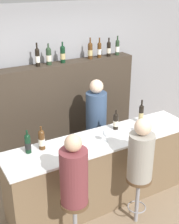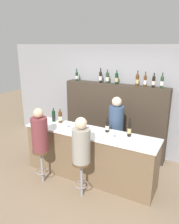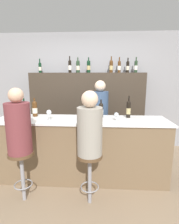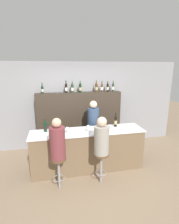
# 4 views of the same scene
# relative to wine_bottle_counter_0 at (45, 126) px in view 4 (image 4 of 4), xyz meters

# --- Properties ---
(ground_plane) EXTENTS (16.00, 16.00, 0.00)m
(ground_plane) POSITION_rel_wine_bottle_counter_0_xyz_m (0.96, -0.45, -1.12)
(ground_plane) COLOR #8C755B
(wall_back) EXTENTS (6.40, 0.05, 2.60)m
(wall_back) POSITION_rel_wine_bottle_counter_0_xyz_m (0.96, 1.32, 0.18)
(wall_back) COLOR gray
(wall_back) RESTS_ON ground_plane
(bar_counter) EXTENTS (2.68, 0.64, 0.99)m
(bar_counter) POSITION_rel_wine_bottle_counter_0_xyz_m (0.96, -0.15, -0.62)
(bar_counter) COLOR brown
(bar_counter) RESTS_ON ground_plane
(back_bar_cabinet) EXTENTS (2.50, 0.28, 1.72)m
(back_bar_cabinet) POSITION_rel_wine_bottle_counter_0_xyz_m (0.96, 1.09, -0.26)
(back_bar_cabinet) COLOR #382D23
(back_bar_cabinet) RESTS_ON ground_plane
(wine_bottle_counter_0) EXTENTS (0.07, 0.07, 0.30)m
(wine_bottle_counter_0) POSITION_rel_wine_bottle_counter_0_xyz_m (0.00, 0.00, 0.00)
(wine_bottle_counter_0) COLOR black
(wine_bottle_counter_0) RESTS_ON bar_counter
(wine_bottle_counter_1) EXTENTS (0.08, 0.08, 0.31)m
(wine_bottle_counter_1) POSITION_rel_wine_bottle_counter_0_xyz_m (0.18, -0.00, 0.00)
(wine_bottle_counter_1) COLOR #4C2D14
(wine_bottle_counter_1) RESTS_ON bar_counter
(wine_bottle_counter_2) EXTENTS (0.07, 0.07, 0.29)m
(wine_bottle_counter_2) POSITION_rel_wine_bottle_counter_0_xyz_m (1.27, 0.00, -0.01)
(wine_bottle_counter_2) COLOR black
(wine_bottle_counter_2) RESTS_ON bar_counter
(wine_bottle_counter_3) EXTENTS (0.07, 0.07, 0.35)m
(wine_bottle_counter_3) POSITION_rel_wine_bottle_counter_0_xyz_m (1.71, 0.00, 0.01)
(wine_bottle_counter_3) COLOR black
(wine_bottle_counter_3) RESTS_ON bar_counter
(wine_bottle_backbar_0) EXTENTS (0.07, 0.07, 0.30)m
(wine_bottle_backbar_0) POSITION_rel_wine_bottle_counter_0_xyz_m (-0.07, 1.09, 0.72)
(wine_bottle_backbar_0) COLOR black
(wine_bottle_backbar_0) RESTS_ON back_bar_cabinet
(wine_bottle_backbar_1) EXTENTS (0.07, 0.07, 0.35)m
(wine_bottle_backbar_1) POSITION_rel_wine_bottle_counter_0_xyz_m (0.59, 1.09, 0.74)
(wine_bottle_backbar_1) COLOR black
(wine_bottle_backbar_1) RESTS_ON back_bar_cabinet
(wine_bottle_backbar_2) EXTENTS (0.08, 0.08, 0.32)m
(wine_bottle_backbar_2) POSITION_rel_wine_bottle_counter_0_xyz_m (0.77, 1.09, 0.74)
(wine_bottle_backbar_2) COLOR #233823
(wine_bottle_backbar_2) RESTS_ON back_bar_cabinet
(wine_bottle_backbar_3) EXTENTS (0.08, 0.08, 0.32)m
(wine_bottle_backbar_3) POSITION_rel_wine_bottle_counter_0_xyz_m (1.00, 1.09, 0.74)
(wine_bottle_backbar_3) COLOR black
(wine_bottle_backbar_3) RESTS_ON back_bar_cabinet
(wine_bottle_backbar_4) EXTENTS (0.08, 0.08, 0.34)m
(wine_bottle_backbar_4) POSITION_rel_wine_bottle_counter_0_xyz_m (1.48, 1.09, 0.74)
(wine_bottle_backbar_4) COLOR #4C2D14
(wine_bottle_backbar_4) RESTS_ON back_bar_cabinet
(wine_bottle_backbar_5) EXTENTS (0.07, 0.07, 0.32)m
(wine_bottle_backbar_5) POSITION_rel_wine_bottle_counter_0_xyz_m (1.65, 1.09, 0.73)
(wine_bottle_backbar_5) COLOR #4C2D14
(wine_bottle_backbar_5) RESTS_ON back_bar_cabinet
(wine_bottle_backbar_6) EXTENTS (0.07, 0.07, 0.31)m
(wine_bottle_backbar_6) POSITION_rel_wine_bottle_counter_0_xyz_m (1.83, 1.09, 0.73)
(wine_bottle_backbar_6) COLOR black
(wine_bottle_backbar_6) RESTS_ON back_bar_cabinet
(wine_bottle_backbar_7) EXTENTS (0.07, 0.07, 0.32)m
(wine_bottle_backbar_7) POSITION_rel_wine_bottle_counter_0_xyz_m (2.00, 1.09, 0.74)
(wine_bottle_backbar_7) COLOR #233823
(wine_bottle_backbar_7) RESTS_ON back_bar_cabinet
(wine_glass_0) EXTENTS (0.08, 0.08, 0.16)m
(wine_glass_0) POSITION_rel_wine_bottle_counter_0_xyz_m (0.48, -0.23, -0.01)
(wine_glass_0) COLOR silver
(wine_glass_0) RESTS_ON bar_counter
(wine_glass_1) EXTENTS (0.08, 0.08, 0.16)m
(wine_glass_1) POSITION_rel_wine_bottle_counter_0_xyz_m (0.96, -0.23, -0.01)
(wine_glass_1) COLOR silver
(wine_glass_1) RESTS_ON bar_counter
(wine_glass_2) EXTENTS (0.07, 0.07, 0.13)m
(wine_glass_2) POSITION_rel_wine_bottle_counter_0_xyz_m (1.50, -0.23, -0.04)
(wine_glass_2) COLOR silver
(wine_glass_2) RESTS_ON bar_counter
(bar_stool_left) EXTENTS (0.32, 0.32, 0.68)m
(bar_stool_left) POSITION_rel_wine_bottle_counter_0_xyz_m (0.24, -0.74, -0.60)
(bar_stool_left) COLOR gray
(bar_stool_left) RESTS_ON ground_plane
(guest_seated_left) EXTENTS (0.30, 0.30, 0.83)m
(guest_seated_left) POSITION_rel_wine_bottle_counter_0_xyz_m (0.24, -0.74, -0.07)
(guest_seated_left) COLOR brown
(guest_seated_left) RESTS_ON bar_stool_left
(bar_stool_right) EXTENTS (0.32, 0.32, 0.68)m
(bar_stool_right) POSITION_rel_wine_bottle_counter_0_xyz_m (1.13, -0.74, -0.60)
(bar_stool_right) COLOR gray
(bar_stool_right) RESTS_ON ground_plane
(guest_seated_right) EXTENTS (0.31, 0.31, 0.80)m
(guest_seated_right) POSITION_rel_wine_bottle_counter_0_xyz_m (1.13, -0.74, -0.09)
(guest_seated_right) COLOR gray
(guest_seated_right) RESTS_ON bar_stool_right
(bartender) EXTENTS (0.32, 0.32, 1.57)m
(bartender) POSITION_rel_wine_bottle_counter_0_xyz_m (1.25, 0.50, -0.39)
(bartender) COLOR #334766
(bartender) RESTS_ON ground_plane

